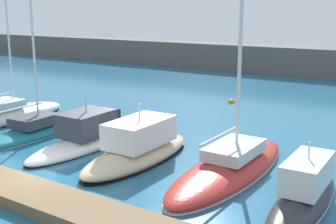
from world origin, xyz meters
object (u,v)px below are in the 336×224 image
Objects in this scene: motorboat_white_third at (89,137)px; sailboat_red_fifth at (230,165)px; mooring_buoy_orange at (231,103)px; sailboat_ivory_nearest at (1,116)px; motorboat_sand_fourth at (139,148)px; sailboat_teal_second at (35,129)px; motorboat_charcoal_sixth at (304,195)px.

motorboat_white_third is 8.19m from sailboat_red_fifth.
motorboat_white_third is 14.52m from mooring_buoy_orange.
sailboat_ivory_nearest reaches higher than sailboat_red_fifth.
motorboat_sand_fourth is at bearing -98.11° from motorboat_white_third.
sailboat_red_fifth reaches higher than motorboat_sand_fourth.
sailboat_teal_second is 12.25m from sailboat_red_fifth.
sailboat_red_fifth reaches higher than motorboat_charcoal_sixth.
motorboat_sand_fourth is (7.74, -0.14, 0.27)m from sailboat_teal_second.
motorboat_charcoal_sixth is (20.43, -1.72, 0.09)m from sailboat_ivory_nearest.
sailboat_teal_second is 1.76× the size of motorboat_white_third.
motorboat_charcoal_sixth is (16.03, -0.89, 0.11)m from sailboat_teal_second.
sailboat_ivory_nearest is at bearing 83.51° from motorboat_charcoal_sixth.
motorboat_sand_fourth is at bearing -94.14° from sailboat_teal_second.
motorboat_charcoal_sixth is (8.29, -0.75, -0.15)m from motorboat_sand_fourth.
sailboat_red_fifth reaches higher than motorboat_white_third.
sailboat_red_fifth is 2.27× the size of motorboat_charcoal_sixth.
motorboat_charcoal_sixth is (11.98, -1.18, -0.00)m from motorboat_white_third.
motorboat_white_third is 1.25× the size of motorboat_charcoal_sixth.
sailboat_teal_second is 2.20× the size of motorboat_charcoal_sixth.
sailboat_red_fifth is (16.62, -0.11, -0.00)m from sailboat_ivory_nearest.
sailboat_teal_second is 0.97× the size of sailboat_red_fifth.
motorboat_charcoal_sixth is at bearing -113.23° from sailboat_red_fifth.
sailboat_red_fifth is at bearing 65.40° from motorboat_charcoal_sixth.
motorboat_charcoal_sixth is 18.82m from mooring_buoy_orange.
sailboat_teal_second reaches higher than motorboat_sand_fourth.
sailboat_teal_second is at bearing 93.05° from sailboat_red_fifth.
sailboat_ivory_nearest is 2.46× the size of motorboat_sand_fourth.
motorboat_sand_fourth is at bearing 83.14° from motorboat_charcoal_sixth.
sailboat_red_fifth is 4.13m from motorboat_charcoal_sixth.
sailboat_red_fifth is (4.48, 0.86, -0.25)m from motorboat_sand_fourth.
mooring_buoy_orange is at bearing -7.40° from motorboat_white_third.
sailboat_ivory_nearest is at bearing 84.79° from motorboat_white_third.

